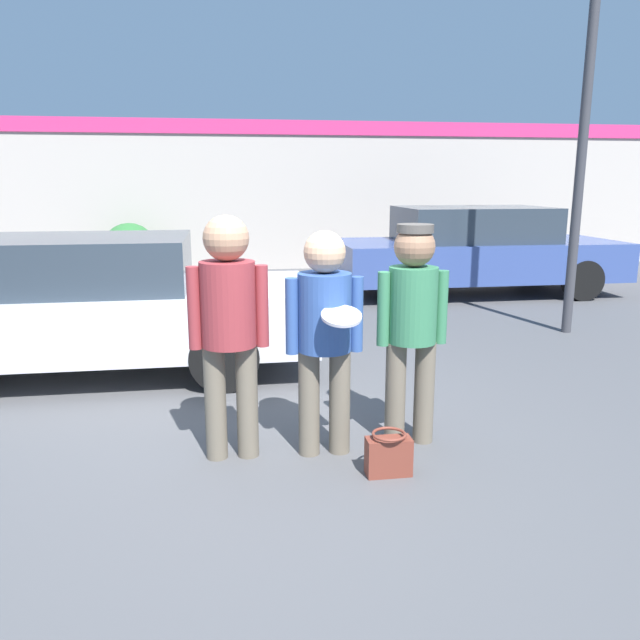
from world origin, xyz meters
TOP-DOWN VIEW (x-y plane):
  - ground_plane at (0.00, 0.00)m, footprint 56.00×56.00m
  - storefront_building at (0.00, 9.45)m, footprint 24.00×0.22m
  - person_left at (-0.32, -0.17)m, footprint 0.54×0.37m
  - person_middle_with_frisbee at (0.33, -0.21)m, footprint 0.54×0.58m
  - person_right at (0.98, -0.13)m, footprint 0.52×0.35m
  - parked_car_near at (-1.87, 2.08)m, footprint 4.75×1.81m
  - parked_car_far at (3.93, 5.79)m, footprint 4.76×1.95m
  - shrub at (-2.20, 8.72)m, footprint 1.09×1.09m
  - handbag at (0.69, -0.62)m, footprint 0.30×0.23m

SIDE VIEW (x-z plane):
  - ground_plane at x=0.00m, z-range 0.00..0.00m
  - handbag at x=0.69m, z-range -0.01..0.29m
  - shrub at x=-2.20m, z-range 0.00..1.09m
  - parked_car_near at x=-1.87m, z-range 0.02..1.39m
  - parked_car_far at x=3.93m, z-range 0.01..1.49m
  - person_middle_with_frisbee at x=0.33m, z-range 0.15..1.74m
  - person_right at x=0.98m, z-range 0.16..1.78m
  - person_left at x=-0.32m, z-range 0.17..1.87m
  - storefront_building at x=0.00m, z-range 0.03..3.20m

